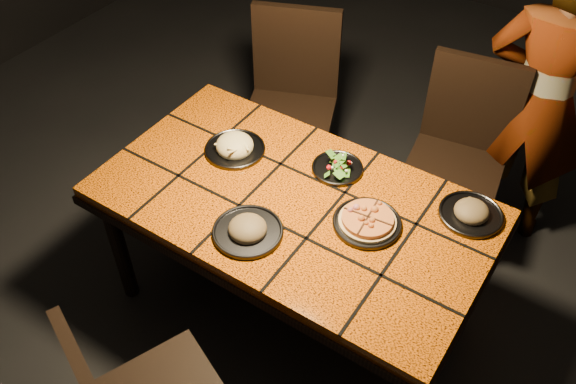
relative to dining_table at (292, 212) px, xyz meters
The scene contains 10 objects.
room_shell 0.83m from the dining_table, ahead, with size 6.04×7.04×3.08m.
dining_table is the anchor object (origin of this frame).
chair_far_left 0.97m from the dining_table, 123.24° to the left, with size 0.61×0.61×1.03m.
chair_far_right 1.01m from the dining_table, 66.92° to the left, with size 0.52×0.52×1.00m.
diner 1.32m from the dining_table, 60.81° to the left, with size 0.57×0.38×1.58m, color brown.
plate_pizza 0.34m from the dining_table, ahead, with size 0.27×0.27×0.04m.
plate_pasta 0.41m from the dining_table, 163.46° to the left, with size 0.27×0.27×0.09m.
plate_salad 0.28m from the dining_table, 75.98° to the left, with size 0.22×0.22×0.07m.
plate_mushroom_a 0.27m from the dining_table, 99.71° to the right, with size 0.28×0.28×0.09m.
plate_mushroom_b 0.72m from the dining_table, 25.84° to the left, with size 0.25×0.25×0.08m.
Camera 1 is at (0.95, -1.47, 2.51)m, focal length 38.00 mm.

